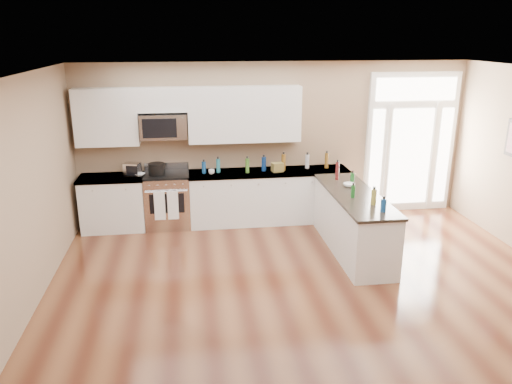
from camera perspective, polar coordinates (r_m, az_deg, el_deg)
ground at (r=5.91m, az=8.95°, el=-15.96°), size 8.00×8.00×0.00m
room_shell at (r=5.17m, az=9.85°, el=0.04°), size 8.00×8.00×8.00m
back_cabinet_left at (r=8.94m, az=-15.96°, el=-1.38°), size 1.10×0.66×0.94m
back_cabinet_right at (r=8.95m, az=1.49°, el=-0.67°), size 2.85×0.66×0.94m
peninsula_cabinet at (r=7.88m, az=10.99°, el=-3.64°), size 0.69×2.32×0.94m
upper_cabinet_left at (r=8.73m, az=-16.72°, el=8.19°), size 1.04×0.33×0.95m
upper_cabinet_right at (r=8.68m, az=-1.32°, el=8.87°), size 1.94×0.33×0.95m
upper_cabinet_short at (r=8.60m, az=-10.66°, el=10.34°), size 0.82×0.33×0.40m
microwave at (r=8.63m, az=-10.51°, el=7.41°), size 0.78×0.41×0.42m
entry_door at (r=9.76m, az=17.23°, el=5.35°), size 1.70×0.10×2.60m
kitchen_range at (r=8.84m, az=-10.06°, el=-0.90°), size 0.77×0.69×1.08m
stockpot at (r=8.65m, az=-11.29°, el=2.63°), size 0.37×0.37×0.22m
toaster_oven at (r=8.75m, az=-13.94°, el=2.56°), size 0.30×0.27×0.22m
cardboard_box at (r=8.74m, az=2.45°, el=2.84°), size 0.22×0.18×0.16m
bowl_left at (r=8.70m, az=-13.21°, el=1.94°), size 0.25×0.25×0.05m
bowl_peninsula at (r=8.01m, az=10.59°, el=0.79°), size 0.24×0.24×0.06m
cup_counter at (r=8.62m, az=-5.11°, el=2.32°), size 0.13×0.13×0.08m
counter_bottles at (r=8.33m, az=4.78°, el=2.36°), size 2.42×2.46×0.30m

